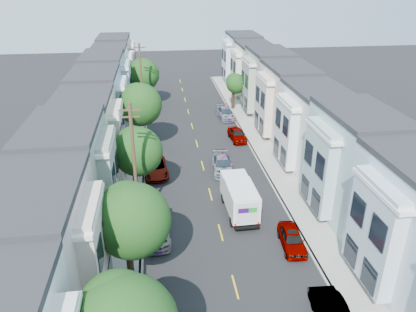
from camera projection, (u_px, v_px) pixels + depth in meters
ground at (221, 233)px, 31.51m from camera, size 160.00×160.00×0.00m
road_slab at (200, 154)px, 45.04m from camera, size 12.00×70.00×0.02m
curb_left at (145, 156)px, 44.30m from camera, size 0.30×70.00×0.15m
curb_right at (253, 151)px, 45.71m from camera, size 0.30×70.00×0.15m
sidewalk_left at (133, 157)px, 44.15m from camera, size 2.60×70.00×0.15m
sidewalk_right at (264, 150)px, 45.87m from camera, size 2.60×70.00×0.15m
centerline at (200, 154)px, 45.04m from camera, size 0.12×70.00×0.01m
townhouse_row_left at (97, 159)px, 43.74m from camera, size 5.00×70.00×8.50m
townhouse_row_right at (296, 149)px, 46.34m from camera, size 5.00×70.00×8.50m
tree_b at (131, 221)px, 24.40m from camera, size 4.70×4.70×7.20m
tree_c at (137, 152)px, 34.09m from camera, size 4.22×4.22×6.81m
tree_d at (139, 105)px, 43.70m from camera, size 4.70×4.70×7.75m
tree_e at (142, 75)px, 58.86m from camera, size 4.70×4.70×7.16m
tree_far_r at (235, 84)px, 58.12m from camera, size 2.87×2.87×5.26m
utility_pole_near at (135, 167)px, 30.44m from camera, size 1.60×0.26×10.00m
utility_pole_far at (142, 81)px, 53.88m from camera, size 1.60×0.26×10.00m
fedex_truck at (239, 196)px, 33.52m from camera, size 2.23×5.78×2.77m
lead_sedan at (222, 165)px, 40.95m from camera, size 2.22×4.73×1.39m
parked_left_c at (157, 229)px, 30.73m from camera, size 2.05×4.85×1.45m
parked_left_d at (155, 168)px, 40.34m from camera, size 2.75×5.22×1.40m
parked_right_b at (292, 239)px, 29.64m from camera, size 1.91×4.29×1.36m
parked_right_c at (237, 135)px, 48.45m from camera, size 1.97×4.45×1.41m
parked_right_d at (226, 113)px, 55.76m from camera, size 2.42×4.82×1.39m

